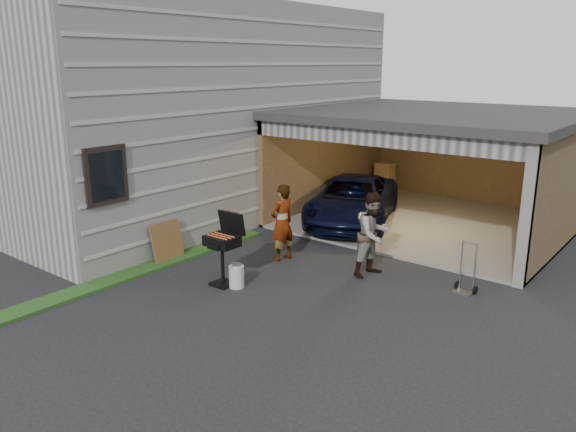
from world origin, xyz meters
name	(u,v)px	position (x,y,z in m)	size (l,w,h in m)	color
ground	(235,294)	(0.00, 0.00, 0.00)	(80.00, 80.00, 0.00)	black
house	(177,109)	(-6.00, 4.00, 2.75)	(7.00, 11.00, 5.50)	#474744
groundcover_strip	(113,280)	(-2.25, -1.00, 0.03)	(0.50, 8.00, 0.06)	#193814
garage	(439,150)	(0.76, 6.79, 1.87)	(6.80, 6.30, 2.90)	#605E59
minivan	(353,202)	(-0.78, 5.20, 0.58)	(1.91, 4.15, 1.15)	black
woman	(282,223)	(-0.50, 1.98, 0.81)	(0.59, 0.39, 1.63)	silver
man	(374,234)	(1.44, 2.40, 0.83)	(0.81, 0.63, 1.66)	#3C1E17
bbq_grill	(223,243)	(-0.49, 0.23, 0.81)	(0.61, 0.54, 1.37)	black
propane_tank	(237,277)	(-0.20, 0.27, 0.21)	(0.28, 0.28, 0.42)	silver
plywood_panel	(167,242)	(-2.34, 0.43, 0.41)	(0.04, 0.75, 0.84)	#523E1C
hand_truck	(465,283)	(3.21, 2.68, 0.18)	(0.41, 0.32, 0.95)	gray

